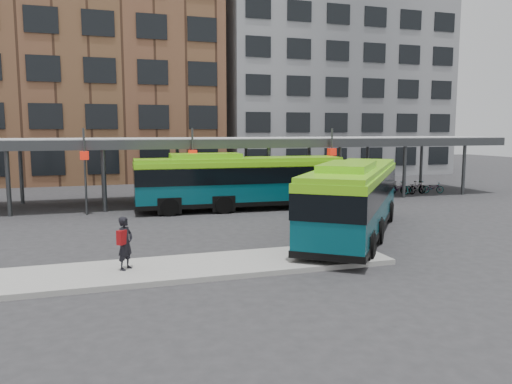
# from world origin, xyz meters

# --- Properties ---
(ground) EXTENTS (120.00, 120.00, 0.00)m
(ground) POSITION_xyz_m (0.00, 0.00, 0.00)
(ground) COLOR #28282B
(ground) RESTS_ON ground
(boarding_island) EXTENTS (14.00, 3.00, 0.18)m
(boarding_island) POSITION_xyz_m (-5.50, -3.00, 0.09)
(boarding_island) COLOR gray
(boarding_island) RESTS_ON ground
(canopy) EXTENTS (40.00, 6.53, 4.80)m
(canopy) POSITION_xyz_m (-0.06, 12.87, 3.91)
(canopy) COLOR #999B9E
(canopy) RESTS_ON ground
(building_brick) EXTENTS (26.00, 14.00, 22.00)m
(building_brick) POSITION_xyz_m (-10.00, 32.00, 11.00)
(building_brick) COLOR brown
(building_brick) RESTS_ON ground
(building_grey) EXTENTS (24.00, 14.00, 20.00)m
(building_grey) POSITION_xyz_m (16.00, 32.00, 10.00)
(building_grey) COLOR slate
(building_grey) RESTS_ON ground
(bus_front) EXTENTS (9.51, 11.35, 3.39)m
(bus_front) POSITION_xyz_m (2.47, 0.28, 1.76)
(bus_front) COLOR #07444F
(bus_front) RESTS_ON ground
(bus_rear) EXTENTS (12.26, 3.17, 3.35)m
(bus_rear) POSITION_xyz_m (-0.42, 8.91, 1.75)
(bus_rear) COLOR #07444F
(bus_rear) RESTS_ON ground
(pedestrian) EXTENTS (0.72, 0.76, 1.74)m
(pedestrian) POSITION_xyz_m (-7.59, -2.88, 1.06)
(pedestrian) COLOR black
(pedestrian) RESTS_ON boarding_island
(bike_rack) EXTENTS (6.28, 1.28, 1.01)m
(bike_rack) POSITION_xyz_m (12.88, 11.90, 0.48)
(bike_rack) COLOR slate
(bike_rack) RESTS_ON ground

